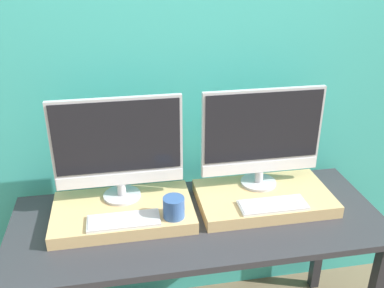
# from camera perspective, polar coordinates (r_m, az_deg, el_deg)

# --- Properties ---
(wall_back) EXTENTS (8.00, 0.04, 2.60)m
(wall_back) POSITION_cam_1_polar(r_m,az_deg,el_deg) (2.05, -1.23, 8.90)
(wall_back) COLOR teal
(wall_back) RESTS_ON ground_plane
(workbench) EXTENTS (1.65, 0.65, 0.77)m
(workbench) POSITION_cam_1_polar(r_m,az_deg,el_deg) (1.98, 0.80, -11.89)
(workbench) COLOR #2D2D33
(workbench) RESTS_ON ground_plane
(wooden_riser_left) EXTENTS (0.62, 0.36, 0.06)m
(wooden_riser_left) POSITION_cam_1_polar(r_m,az_deg,el_deg) (1.95, -9.15, -8.95)
(wooden_riser_left) COLOR tan
(wooden_riser_left) RESTS_ON workbench
(monitor_left) EXTENTS (0.56, 0.17, 0.48)m
(monitor_left) POSITION_cam_1_polar(r_m,az_deg,el_deg) (1.88, -9.83, -0.31)
(monitor_left) COLOR #B2B2B7
(monitor_left) RESTS_ON wooden_riser_left
(keyboard_left) EXTENTS (0.30, 0.12, 0.01)m
(keyboard_left) POSITION_cam_1_polar(r_m,az_deg,el_deg) (1.83, -9.10, -10.01)
(keyboard_left) COLOR silver
(keyboard_left) RESTS_ON wooden_riser_left
(mug) EXTENTS (0.09, 0.09, 0.09)m
(mug) POSITION_cam_1_polar(r_m,az_deg,el_deg) (1.82, -2.45, -8.44)
(mug) COLOR #335693
(mug) RESTS_ON wooden_riser_left
(wooden_riser_right) EXTENTS (0.62, 0.36, 0.06)m
(wooden_riser_right) POSITION_cam_1_polar(r_m,az_deg,el_deg) (2.05, 9.54, -7.10)
(wooden_riser_right) COLOR tan
(wooden_riser_right) RESTS_ON workbench
(monitor_right) EXTENTS (0.56, 0.17, 0.48)m
(monitor_right) POSITION_cam_1_polar(r_m,az_deg,el_deg) (1.99, 9.33, 1.14)
(monitor_right) COLOR #B2B2B7
(monitor_right) RESTS_ON wooden_riser_right
(keyboard_right) EXTENTS (0.30, 0.12, 0.01)m
(keyboard_right) POSITION_cam_1_polar(r_m,az_deg,el_deg) (1.94, 10.72, -7.96)
(keyboard_right) COLOR silver
(keyboard_right) RESTS_ON wooden_riser_right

